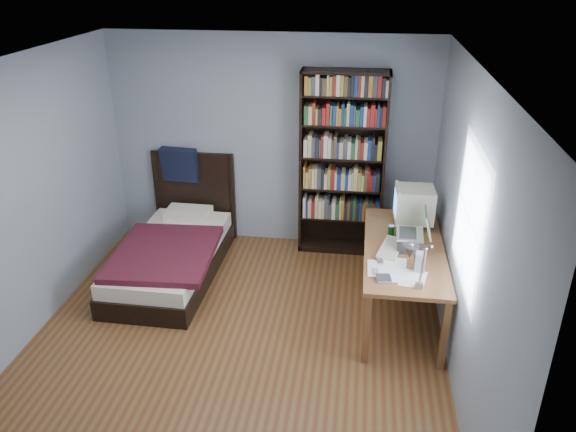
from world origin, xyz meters
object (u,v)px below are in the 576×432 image
at_px(crt_monitor, 413,205).
at_px(keyboard, 391,248).
at_px(laptop, 411,238).
at_px(speaker, 420,262).
at_px(desk, 399,251).
at_px(bookshelf, 342,165).
at_px(soda_can, 391,231).
at_px(bed, 173,251).
at_px(desk_lamp, 412,255).

relative_size(crt_monitor, keyboard, 0.95).
relative_size(laptop, speaker, 2.22).
bearing_deg(desk, bookshelf, 131.02).
height_order(soda_can, bookshelf, bookshelf).
xyz_separation_m(desk, bed, (-2.47, -0.03, -0.16)).
bearing_deg(speaker, soda_can, 116.36).
xyz_separation_m(keyboard, speaker, (0.24, -0.35, 0.07)).
relative_size(desk, bed, 0.85).
distance_m(desk_lamp, soda_can, 1.39).
bearing_deg(crt_monitor, bookshelf, 133.71).
bearing_deg(laptop, bed, 169.25).
relative_size(crt_monitor, bed, 0.21).
distance_m(desk, speaker, 1.00).
height_order(speaker, soda_can, speaker).
relative_size(desk, keyboard, 3.82).
relative_size(soda_can, bookshelf, 0.05).
height_order(crt_monitor, desk_lamp, desk_lamp).
bearing_deg(desk_lamp, crt_monitor, 85.27).
height_order(laptop, keyboard, laptop).
bearing_deg(bed, speaker, -18.89).
relative_size(desk, soda_can, 15.56).
height_order(desk_lamp, speaker, desk_lamp).
relative_size(desk_lamp, keyboard, 1.40).
bearing_deg(desk, keyboard, -103.05).
distance_m(speaker, bed, 2.78).
relative_size(desk, bookshelf, 0.81).
bearing_deg(speaker, desk_lamp, -95.67).
height_order(desk, keyboard, keyboard).
xyz_separation_m(crt_monitor, speaker, (0.02, -0.89, -0.15)).
bearing_deg(bookshelf, desk_lamp, -75.02).
relative_size(desk_lamp, bookshelf, 0.30).
relative_size(laptop, bookshelf, 0.19).
distance_m(crt_monitor, speaker, 0.90).
bearing_deg(desk_lamp, laptop, 85.04).
distance_m(laptop, bed, 2.64).
relative_size(desk_lamp, soda_can, 5.71).
height_order(bookshelf, bed, bookshelf).
height_order(desk, soda_can, soda_can).
height_order(crt_monitor, soda_can, crt_monitor).
xyz_separation_m(crt_monitor, bed, (-2.56, -0.01, -0.71)).
bearing_deg(crt_monitor, laptop, -94.22).
bearing_deg(desk_lamp, bookshelf, 104.98).
bearing_deg(keyboard, bookshelf, 126.33).
distance_m(desk_lamp, speaker, 0.80).
bearing_deg(crt_monitor, bed, -179.86).
bearing_deg(keyboard, bed, -178.40).
distance_m(crt_monitor, laptop, 0.50).
height_order(desk, desk_lamp, desk_lamp).
relative_size(speaker, bed, 0.09).
xyz_separation_m(desk_lamp, soda_can, (-0.08, 1.31, -0.46)).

